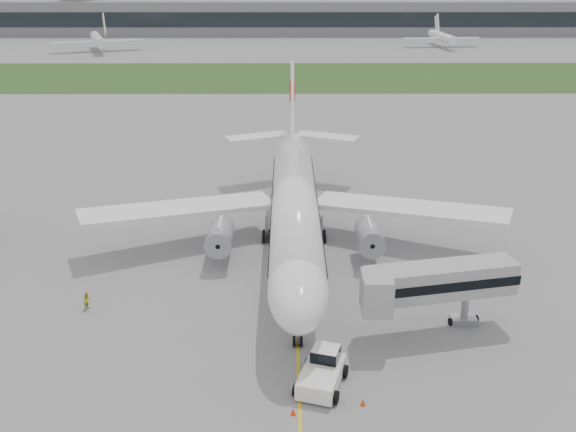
{
  "coord_description": "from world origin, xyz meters",
  "views": [
    {
      "loc": [
        -1.05,
        -61.46,
        30.54
      ],
      "look_at": [
        -0.73,
        2.0,
        5.1
      ],
      "focal_mm": 40.0,
      "sensor_mm": 36.0,
      "label": 1
    }
  ],
  "objects_px": {
    "airliner": "(294,202)",
    "jet_bridge": "(432,283)",
    "pushback_tug": "(322,370)",
    "ground_crew_near": "(332,379)"
  },
  "relations": [
    {
      "from": "airliner",
      "to": "jet_bridge",
      "type": "bearing_deg",
      "value": -56.92
    },
    {
      "from": "airliner",
      "to": "pushback_tug",
      "type": "bearing_deg",
      "value": -85.87
    },
    {
      "from": "airliner",
      "to": "ground_crew_near",
      "type": "height_order",
      "value": "airliner"
    },
    {
      "from": "pushback_tug",
      "to": "airliner",
      "type": "bearing_deg",
      "value": 111.08
    },
    {
      "from": "airliner",
      "to": "pushback_tug",
      "type": "height_order",
      "value": "airliner"
    },
    {
      "from": "jet_bridge",
      "to": "ground_crew_near",
      "type": "height_order",
      "value": "jet_bridge"
    },
    {
      "from": "airliner",
      "to": "pushback_tug",
      "type": "distance_m",
      "value": 25.5
    },
    {
      "from": "airliner",
      "to": "jet_bridge",
      "type": "xyz_separation_m",
      "value": [
        11.52,
        -17.68,
        -0.82
      ]
    },
    {
      "from": "airliner",
      "to": "jet_bridge",
      "type": "relative_size",
      "value": 3.87
    },
    {
      "from": "airliner",
      "to": "ground_crew_near",
      "type": "xyz_separation_m",
      "value": [
        2.5,
        -25.59,
        -4.85
      ]
    }
  ]
}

